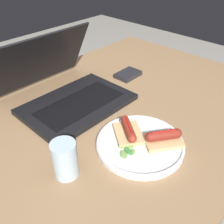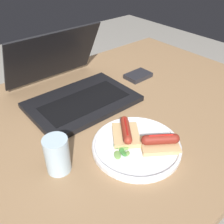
% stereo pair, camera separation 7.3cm
% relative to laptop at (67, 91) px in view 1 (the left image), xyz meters
% --- Properties ---
extents(desk, '(1.42, 0.87, 0.75)m').
position_rel_laptop_xyz_m(desk, '(-0.02, -0.16, -0.12)').
color(desk, '#93704C').
rests_on(desk, ground_plane).
extents(laptop, '(0.36, 0.36, 0.22)m').
position_rel_laptop_xyz_m(laptop, '(0.00, 0.00, 0.00)').
color(laptop, black).
rests_on(laptop, desk).
extents(plate, '(0.25, 0.25, 0.02)m').
position_rel_laptop_xyz_m(plate, '(-0.01, -0.33, -0.03)').
color(plate, silver).
rests_on(plate, desk).
extents(sausage_toast_left, '(0.12, 0.11, 0.04)m').
position_rel_laptop_xyz_m(sausage_toast_left, '(0.03, -0.38, -0.01)').
color(sausage_toast_left, tan).
rests_on(sausage_toast_left, plate).
extents(sausage_toast_middle, '(0.12, 0.12, 0.04)m').
position_rel_laptop_xyz_m(sausage_toast_middle, '(-0.01, -0.29, -0.01)').
color(sausage_toast_middle, tan).
rests_on(sausage_toast_middle, plate).
extents(salad_pile, '(0.06, 0.07, 0.01)m').
position_rel_laptop_xyz_m(salad_pile, '(-0.06, -0.32, -0.02)').
color(salad_pile, '#387A33').
rests_on(salad_pile, plate).
extents(drinking_glass, '(0.06, 0.06, 0.10)m').
position_rel_laptop_xyz_m(drinking_glass, '(-0.21, -0.26, 0.01)').
color(drinking_glass, silver).
rests_on(drinking_glass, desk).
extents(external_drive, '(0.10, 0.07, 0.02)m').
position_rel_laptop_xyz_m(external_drive, '(0.29, -0.03, -0.03)').
color(external_drive, '#232328').
rests_on(external_drive, desk).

